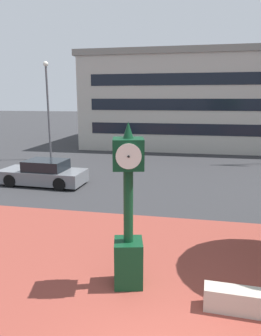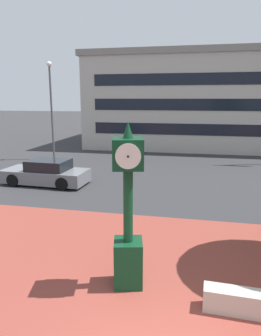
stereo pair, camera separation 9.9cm
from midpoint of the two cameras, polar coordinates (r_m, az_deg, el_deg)
name	(u,v)px [view 2 (the right image)]	position (r m, az deg, el deg)	size (l,w,h in m)	color
plaza_brick_paving	(172,319)	(6.98, 8.05, -25.65)	(44.00, 10.88, 0.01)	brown
street_clock	(128,218)	(7.15, -0.04, -9.19)	(0.79, 0.82, 3.84)	#0C381E
car_street_mid	(46,173)	(16.52, -14.98, -0.93)	(4.40, 2.04, 1.28)	slate
civic_building	(231,101)	(31.56, 18.03, 11.62)	(25.85, 12.83, 8.20)	#B2ADA3
street_lamp_post	(51,101)	(23.07, -14.21, 11.82)	(0.36, 0.36, 6.81)	#4C4C51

